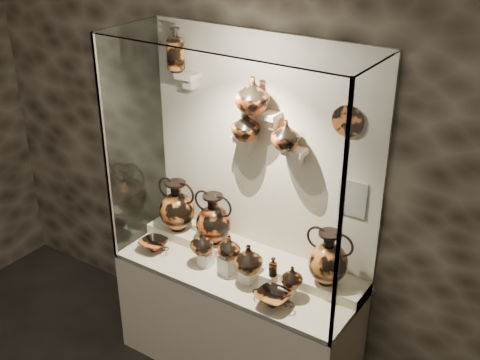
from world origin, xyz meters
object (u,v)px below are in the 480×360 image
jug_b (229,247)px  ovoid_vase_a (246,125)px  amphora_right (328,257)px  ovoid_vase_c (286,135)px  amphora_left (177,205)px  kylix_left (154,244)px  kylix_right (273,298)px  jug_e (292,277)px  jug_c (249,259)px  lekythos_small (273,266)px  ovoid_vase_b (253,95)px  lekythos_tall (176,47)px  jug_a (202,242)px  amphora_mid (214,218)px

jug_b → ovoid_vase_a: bearing=96.1°
amphora_right → ovoid_vase_c: ovoid_vase_c is taller
amphora_left → kylix_left: 0.32m
amphora_left → jug_b: size_ratio=2.39×
ovoid_vase_c → kylix_right: bearing=-89.0°
jug_e → jug_c: bearing=-159.5°
lekythos_small → kylix_left: (-0.96, -0.05, -0.15)m
jug_b → ovoid_vase_b: ovoid_vase_b is taller
amphora_left → lekythos_tall: 1.14m
kylix_right → ovoid_vase_a: (-0.45, 0.37, 0.93)m
jug_a → jug_c: 0.38m
kylix_left → ovoid_vase_c: ovoid_vase_c is taller
ovoid_vase_c → jug_a: bearing=-172.7°
jug_c → lekythos_small: 0.18m
amphora_left → lekythos_small: amphora_left is taller
amphora_right → lekythos_tall: 1.68m
ovoid_vase_a → ovoid_vase_c: bearing=-6.4°
lekythos_tall → ovoid_vase_b: lekythos_tall is taller
amphora_right → kylix_left: (-1.24, -0.25, -0.21)m
amphora_left → jug_e: 1.08m
jug_c → ovoid_vase_c: (0.09, 0.26, 0.79)m
jug_b → kylix_right: jug_b is taller
amphora_left → jug_e: amphora_left is taller
kylix_right → ovoid_vase_c: size_ratio=1.45×
amphora_right → ovoid_vase_a: (-0.66, 0.06, 0.73)m
jug_c → jug_e: 0.31m
jug_a → jug_b: bearing=-18.5°
jug_c → ovoid_vase_a: 0.86m
amphora_mid → jug_c: size_ratio=1.88×
lekythos_tall → ovoid_vase_a: lekythos_tall is taller
jug_c → lekythos_tall: lekythos_tall is taller
amphora_mid → kylix_right: 0.77m
jug_a → jug_c: (0.38, 0.00, 0.01)m
jug_e → lekythos_small: 0.14m
kylix_right → ovoid_vase_b: 1.26m
amphora_right → kylix_left: bearing=-145.6°
ovoid_vase_a → ovoid_vase_c: size_ratio=1.02×
jug_c → kylix_right: size_ratio=0.72×
jug_c → lekythos_tall: bearing=154.0°
jug_a → jug_b: 0.22m
lekythos_tall → ovoid_vase_a: size_ratio=1.69×
jug_e → amphora_left: bearing=-173.9°
jug_c → lekythos_small: bearing=-1.9°
kylix_right → ovoid_vase_c: (-0.16, 0.37, 0.93)m
amphora_left → jug_c: size_ratio=1.95×
amphora_right → jug_e: (-0.15, -0.18, -0.10)m
jug_a → jug_c: jug_c is taller
jug_b → ovoid_vase_b: 1.02m
amphora_left → lekythos_small: bearing=-4.9°
jug_c → jug_e: jug_c is taller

